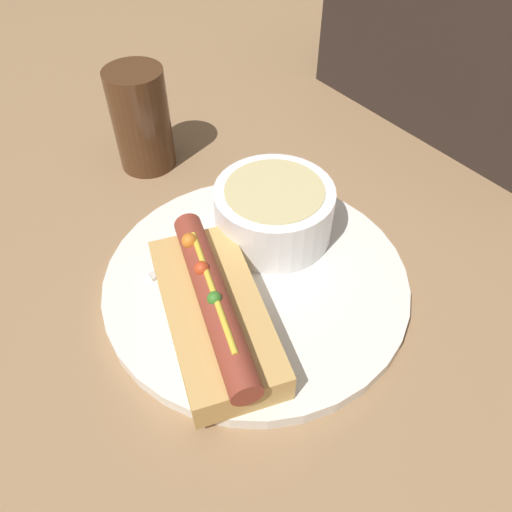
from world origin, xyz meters
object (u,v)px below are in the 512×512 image
spoon (252,228)px  hot_dog (214,310)px  soup_bowl (274,210)px  drinking_glass (141,120)px

spoon → hot_dog: bearing=-139.6°
soup_bowl → drinking_glass: bearing=-169.8°
drinking_glass → hot_dog: bearing=-16.2°
soup_bowl → spoon: (-0.01, -0.02, -0.03)m
hot_dog → soup_bowl: 0.12m
hot_dog → drinking_glass: (-0.25, 0.07, 0.02)m
spoon → drinking_glass: size_ratio=1.31×
hot_dog → drinking_glass: bearing=-177.5°
hot_dog → spoon: (-0.07, 0.09, -0.02)m
soup_bowl → hot_dog: bearing=-61.9°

